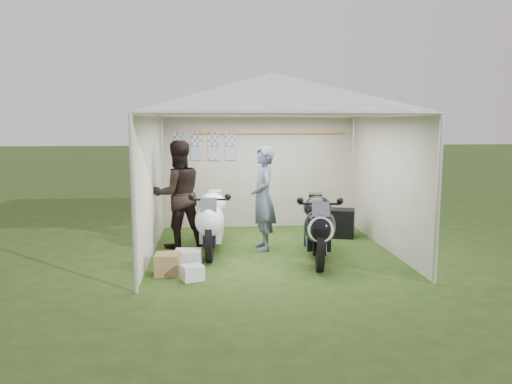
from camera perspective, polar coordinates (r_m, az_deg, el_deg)
ground at (r=8.66m, az=1.71°, el=-6.64°), size 80.00×80.00×0.00m
canopy_tent at (r=8.42m, az=1.76°, el=10.63°), size 5.66×5.66×3.00m
motorcycle_white at (r=8.45m, az=-5.06°, el=-3.06°), size 0.56×2.08×1.02m
motorcycle_black at (r=7.99m, az=7.08°, el=-3.68°), size 0.67×2.10×1.04m
paddock_stand at (r=9.02m, az=6.70°, el=-5.17°), size 0.41×0.30×0.29m
person_dark_jacket at (r=8.81m, az=-8.92°, el=-0.25°), size 1.10×0.98×1.88m
person_blue_jacket at (r=8.53m, az=0.84°, el=-0.73°), size 0.48×0.68×1.79m
equipment_box at (r=9.73m, az=9.56°, el=-3.51°), size 0.65×0.58×0.54m
crate_0 at (r=7.71m, az=-7.75°, el=-7.53°), size 0.41×0.33×0.26m
crate_1 at (r=7.39m, az=-10.10°, el=-8.10°), size 0.35×0.35×0.31m
crate_2 at (r=7.09m, az=-7.26°, el=-9.14°), size 0.35×0.32×0.21m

